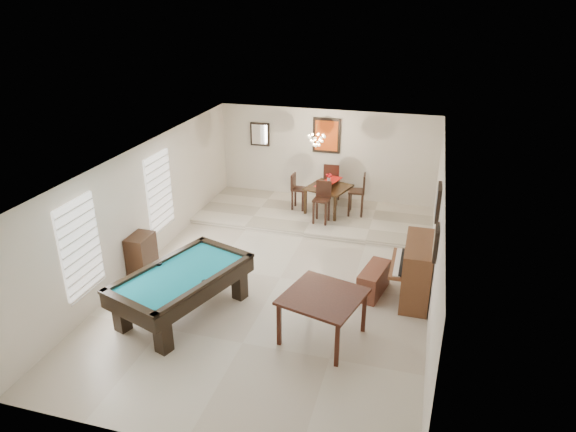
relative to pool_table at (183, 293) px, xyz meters
The scene contains 25 objects.
ground_plane 2.20m from the pool_table, 51.45° to the left, with size 6.00×9.00×0.02m, color beige.
wall_back 6.40m from the pool_table, 77.73° to the left, with size 6.00×0.04×2.60m, color silver.
wall_front 3.24m from the pool_table, 64.39° to the right, with size 6.00×0.04×2.60m, color silver.
wall_left 2.52m from the pool_table, 134.37° to the left, with size 0.04×9.00×2.60m, color silver.
wall_right 4.75m from the pool_table, 21.24° to the left, with size 0.04×9.00×2.60m, color silver.
ceiling 3.07m from the pool_table, 51.45° to the left, with size 6.00×9.00×0.04m, color white.
dining_step 5.13m from the pool_table, 74.75° to the left, with size 6.00×2.50×0.12m, color beige.
window_left_front 1.97m from the pool_table, 162.55° to the right, with size 0.06×1.00×1.70m, color white.
window_left_rear 2.97m from the pool_table, 125.33° to the left, with size 0.06×1.00×1.70m, color white.
pool_table is the anchor object (origin of this frame).
square_table 2.61m from the pool_table, ahead, with size 1.22×1.22×0.85m, color black, non-canonical shape.
upright_piano 4.28m from the pool_table, 23.23° to the left, with size 0.79×1.42×1.18m, color brown, non-canonical shape.
piano_bench 3.66m from the pool_table, 26.56° to the left, with size 0.38×0.98×0.54m, color brown.
apothecary_chest 1.75m from the pool_table, 144.73° to the left, with size 0.41×0.62×0.92m, color black.
dining_table 5.39m from the pool_table, 72.23° to the left, with size 1.00×1.00×0.83m, color black, non-canonical shape.
flower_vase 5.43m from the pool_table, 72.23° to the left, with size 0.14×0.14×0.24m, color #9D0D12, non-canonical shape.
dining_chair_south 4.71m from the pool_table, 69.91° to the left, with size 0.39×0.39×1.05m, color black, non-canonical shape.
dining_chair_north 6.07m from the pool_table, 74.71° to the left, with size 0.42×0.42×1.13m, color black, non-canonical shape.
dining_chair_west 5.20m from the pool_table, 80.52° to the left, with size 0.36×0.36×0.97m, color black, non-canonical shape.
dining_chair_east 5.67m from the pool_table, 65.24° to the left, with size 0.41×0.41×1.11m, color black, non-canonical shape.
chandelier 5.38m from the pool_table, 74.60° to the left, with size 0.44×0.44×0.60m, color #FFE5B2, non-canonical shape.
back_painting 6.47m from the pool_table, 77.65° to the left, with size 0.75×0.06×0.95m, color #D84C14.
back_mirror 6.33m from the pool_table, 95.14° to the left, with size 0.55×0.06×0.65m, color white.
right_picture_upper 4.97m from the pool_table, 24.80° to the left, with size 0.06×0.55×0.65m, color slate.
right_picture_lower 4.55m from the pool_table, ahead, with size 0.06×0.45×0.55m, color gray.
Camera 1 is at (2.66, -8.87, 5.45)m, focal length 32.00 mm.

